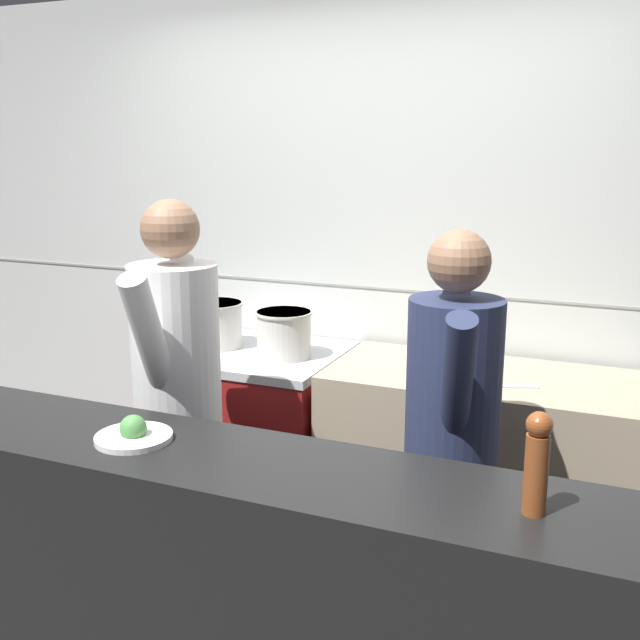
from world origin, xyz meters
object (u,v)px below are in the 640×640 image
object	(u,v)px
plated_dish_main	(134,434)
chefs_knife	(482,384)
stock_pot	(215,323)
chef_head_cook	(178,391)
chef_sous	(452,433)
oven_range	(254,435)
sauce_pot	(284,333)
pepper_mill	(537,461)

from	to	relation	value
plated_dish_main	chefs_knife	bearing A→B (deg)	55.67
stock_pot	chefs_knife	xyz separation A→B (m)	(1.34, -0.15, -0.10)
chefs_knife	chef_head_cook	world-z (taller)	chef_head_cook
plated_dish_main	stock_pot	bearing A→B (deg)	111.13
chefs_knife	chef_sous	size ratio (longest dim) A/B	0.24
oven_range	chefs_knife	bearing A→B (deg)	-7.74
oven_range	stock_pot	xyz separation A→B (m)	(-0.20, -0.01, 0.55)
sauce_pot	chef_sous	xyz separation A→B (m)	(0.95, -0.64, -0.11)
sauce_pot	chefs_knife	size ratio (longest dim) A/B	0.71
oven_range	chefs_knife	distance (m)	1.23
chefs_knife	sauce_pot	bearing A→B (deg)	173.36
sauce_pot	chef_sous	world-z (taller)	chef_sous
chefs_knife	chef_sous	bearing A→B (deg)	-90.01
chefs_knife	chef_head_cook	bearing A→B (deg)	-149.45
sauce_pot	chef_head_cook	bearing A→B (deg)	-98.07
chef_head_cook	chef_sous	size ratio (longest dim) A/B	1.05
sauce_pot	chefs_knife	distance (m)	0.96
sauce_pot	pepper_mill	distance (m)	1.85
stock_pot	chef_head_cook	world-z (taller)	chef_head_cook
oven_range	chef_sous	xyz separation A→B (m)	(1.14, -0.69, 0.44)
stock_pot	oven_range	bearing A→B (deg)	2.58
plated_dish_main	chef_head_cook	world-z (taller)	chef_head_cook
pepper_mill	chef_sous	distance (m)	0.79
stock_pot	sauce_pot	xyz separation A→B (m)	(0.39, -0.04, -0.00)
chef_sous	chef_head_cook	bearing A→B (deg)	169.40
sauce_pot	pepper_mill	bearing A→B (deg)	-45.16
plated_dish_main	pepper_mill	world-z (taller)	pepper_mill
oven_range	stock_pot	bearing A→B (deg)	-177.42
chef_sous	sauce_pot	bearing A→B (deg)	130.47
plated_dish_main	pepper_mill	xyz separation A→B (m)	(1.17, 0.00, 0.12)
oven_range	plated_dish_main	size ratio (longest dim) A/B	3.76
oven_range	pepper_mill	xyz separation A→B (m)	(1.49, -1.35, 0.67)
plated_dish_main	chef_sous	world-z (taller)	chef_sous
chefs_knife	oven_range	bearing A→B (deg)	172.26
stock_pot	pepper_mill	size ratio (longest dim) A/B	1.08
sauce_pot	plated_dish_main	world-z (taller)	sauce_pot
oven_range	stock_pot	distance (m)	0.59
plated_dish_main	chef_sous	xyz separation A→B (m)	(0.82, 0.67, -0.12)
chefs_knife	chef_head_cook	size ratio (longest dim) A/B	0.23
sauce_pot	plated_dish_main	xyz separation A→B (m)	(0.13, -1.31, 0.00)
stock_pot	sauce_pot	size ratio (longest dim) A/B	1.05
sauce_pot	plated_dish_main	size ratio (longest dim) A/B	1.15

